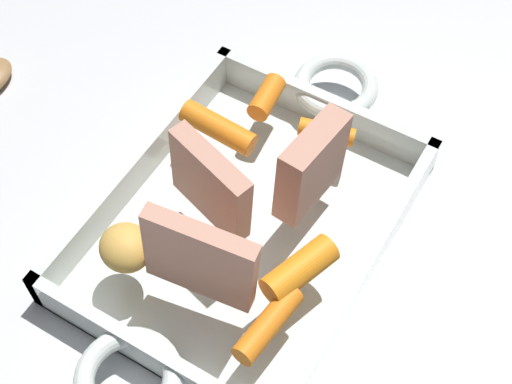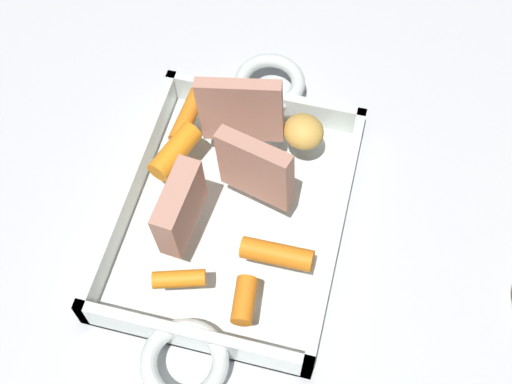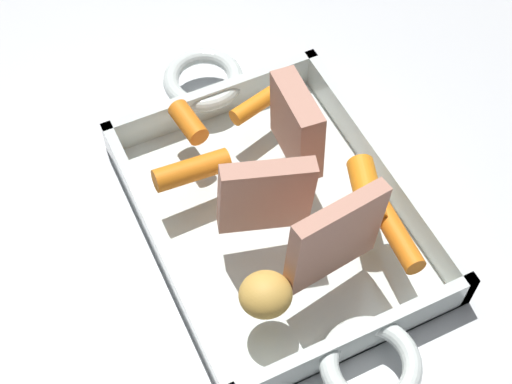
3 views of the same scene
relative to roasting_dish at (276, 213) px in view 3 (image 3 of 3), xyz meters
The scene contains 11 objects.
ground_plane 0.01m from the roasting_dish, ahead, with size 1.62×1.62×0.00m, color silver.
roasting_dish is the anchor object (origin of this frame).
roast_slice_thin 0.07m from the roasting_dish, 131.62° to the left, with size 0.02×0.08×0.08m, color tan.
roast_slice_thick 0.08m from the roasting_dish, 44.09° to the right, with size 0.02×0.07×0.07m, color tan.
roast_slice_outer 0.10m from the roasting_dish, behind, with size 0.01×0.08×0.08m, color tan.
baby_carrot_long 0.08m from the roasting_dish, 48.52° to the left, with size 0.02×0.02×0.07m, color orange.
baby_carrot_short 0.10m from the roasting_dish, 13.94° to the right, with size 0.02×0.02×0.05m, color orange.
baby_carrot_center_left 0.08m from the roasting_dish, 116.76° to the right, with size 0.02×0.02×0.06m, color orange.
baby_carrot_northwest 0.11m from the roasting_dish, 140.16° to the right, with size 0.02×0.02×0.06m, color orange.
baby_carrot_southwest 0.11m from the roasting_dish, 21.16° to the left, with size 0.02×0.02×0.04m, color orange.
potato_golden_small 0.11m from the roasting_dish, 148.52° to the left, with size 0.04×0.04×0.03m, color gold.
Camera 3 is at (-0.31, 0.17, 0.57)m, focal length 52.71 mm.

